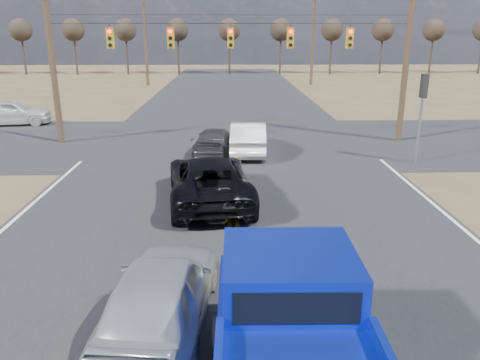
{
  "coord_description": "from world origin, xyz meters",
  "views": [
    {
      "loc": [
        -0.11,
        -6.45,
        5.58
      ],
      "look_at": [
        0.19,
        6.43,
        1.5
      ],
      "focal_mm": 35.0,
      "sensor_mm": 36.0,
      "label": 1
    }
  ],
  "objects_px": {
    "black_suv": "(209,179)",
    "dgrey_car_queue": "(215,141)",
    "cross_car_west": "(12,112)",
    "silver_suv": "(161,294)",
    "white_car_queue": "(248,137)"
  },
  "relations": [
    {
      "from": "black_suv",
      "to": "dgrey_car_queue",
      "type": "relative_size",
      "value": 1.38
    },
    {
      "from": "dgrey_car_queue",
      "to": "cross_car_west",
      "type": "xyz_separation_m",
      "value": [
        -12.91,
        7.5,
        0.2
      ]
    },
    {
      "from": "silver_suv",
      "to": "cross_car_west",
      "type": "distance_m",
      "value": 24.75
    },
    {
      "from": "silver_suv",
      "to": "white_car_queue",
      "type": "height_order",
      "value": "silver_suv"
    },
    {
      "from": "black_suv",
      "to": "white_car_queue",
      "type": "bearing_deg",
      "value": -110.01
    },
    {
      "from": "dgrey_car_queue",
      "to": "white_car_queue",
      "type": "bearing_deg",
      "value": -172.56
    },
    {
      "from": "black_suv",
      "to": "white_car_queue",
      "type": "height_order",
      "value": "black_suv"
    },
    {
      "from": "dgrey_car_queue",
      "to": "cross_car_west",
      "type": "bearing_deg",
      "value": -22.72
    },
    {
      "from": "silver_suv",
      "to": "cross_car_west",
      "type": "relative_size",
      "value": 0.97
    },
    {
      "from": "silver_suv",
      "to": "cross_car_west",
      "type": "xyz_separation_m",
      "value": [
        -12.26,
        21.51,
        0.02
      ]
    },
    {
      "from": "black_suv",
      "to": "cross_car_west",
      "type": "relative_size",
      "value": 1.22
    },
    {
      "from": "white_car_queue",
      "to": "dgrey_car_queue",
      "type": "relative_size",
      "value": 1.12
    },
    {
      "from": "silver_suv",
      "to": "dgrey_car_queue",
      "type": "relative_size",
      "value": 1.1
    },
    {
      "from": "silver_suv",
      "to": "black_suv",
      "type": "relative_size",
      "value": 0.8
    },
    {
      "from": "silver_suv",
      "to": "dgrey_car_queue",
      "type": "bearing_deg",
      "value": -87.47
    }
  ]
}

